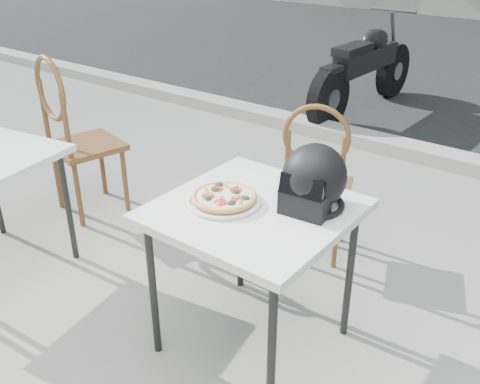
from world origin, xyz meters
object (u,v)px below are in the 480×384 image
Objects in this scene: cafe_chair_main at (316,174)px; helmet at (313,181)px; cafe_table_main at (254,221)px; pizza at (224,197)px; plate at (224,201)px; cafe_chair_side at (72,129)px; motorcycle at (365,70)px.

helmet is at bearing 98.04° from cafe_chair_main.
pizza reaches higher than cafe_table_main.
plate reaches higher than cafe_table_main.
cafe_table_main is 1.77m from cafe_chair_side.
cafe_chair_main is at bearing -149.35° from cafe_chair_side.
cafe_table_main is 0.17m from pizza.
motorcycle reaches higher than pizza.
pizza is 1.66m from cafe_chair_side.
motorcycle is (-1.02, 3.70, -0.34)m from pizza.
helmet reaches higher than motorcycle.
cafe_chair_main is at bearing 91.74° from plate.
cafe_table_main is at bearing 21.58° from plate.
pizza is 0.98× the size of helmet.
helmet is at bearing -66.11° from motorcycle.
helmet is at bearing 31.26° from plate.
motorcycle is (-1.02, 3.71, -0.32)m from plate.
cafe_chair_main is (-0.35, 0.69, -0.32)m from helmet.
motorcycle reaches higher than cafe_chair_main.
pizza is at bearing -153.98° from helmet.
plate is 0.40m from helmet.
plate is 1.26× the size of pizza.
helmet reaches higher than pizza.
motorcycle is at bearing 105.40° from pizza.
cafe_chair_side reaches higher than plate.
helmet is (0.33, 0.20, 0.12)m from plate.
pizza is 0.15× the size of motorcycle.
motorcycle reaches higher than cafe_table_main.
pizza is 0.31× the size of cafe_chair_main.
cafe_chair_side is at bearing 165.93° from plate.
plate is at bearing -110.81° from pizza.
cafe_table_main is 0.31m from helmet.
cafe_chair_side is (-1.61, 0.40, -0.16)m from pizza.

